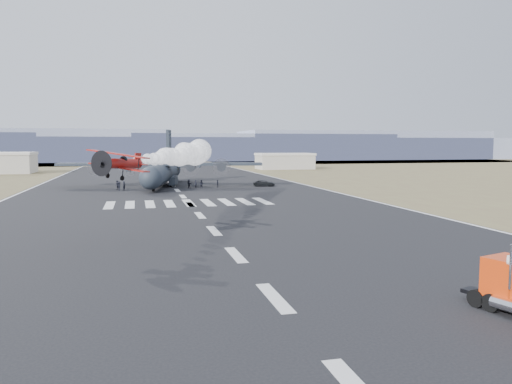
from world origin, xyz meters
name	(u,v)px	position (x,y,z in m)	size (l,w,h in m)	color
ground	(275,298)	(0.00, 0.00, 0.00)	(500.00, 500.00, 0.00)	black
scrub_far	(152,162)	(0.00, 230.00, 0.00)	(500.00, 80.00, 0.00)	brown
runway_markings	(183,197)	(0.00, 60.00, 0.01)	(60.00, 260.00, 0.01)	silver
ridge_seg_c	(26,146)	(-65.00, 260.00, 8.50)	(150.00, 50.00, 17.00)	gray
ridge_seg_d	(150,149)	(0.00, 260.00, 6.50)	(150.00, 50.00, 13.00)	gray
ridge_seg_e	(262,147)	(65.00, 260.00, 7.50)	(150.00, 50.00, 15.00)	gray
ridge_seg_f	(362,145)	(130.00, 260.00, 8.50)	(150.00, 50.00, 17.00)	gray
ridge_seg_g	(454,148)	(195.00, 260.00, 6.50)	(150.00, 50.00, 13.00)	gray
hangar_right	(285,161)	(46.00, 150.00, 3.01)	(20.50, 12.50, 5.90)	#ACA699
aerobatic_biplane	(121,163)	(-9.32, 18.63, 7.54)	(6.27, 5.89, 2.73)	#A70B1B
smoke_trail	(190,154)	(-0.12, 46.77, 7.81)	(12.95, 34.77, 3.96)	white
transport_aircraft	(162,171)	(-2.29, 83.69, 3.27)	(43.87, 35.93, 12.70)	#222834
support_vehicle	(264,183)	(19.45, 77.71, 0.67)	(2.21, 4.79, 1.33)	black
crew_a	(196,184)	(4.34, 77.50, 0.82)	(0.60, 0.49, 1.63)	black
crew_b	(201,184)	(5.34, 75.98, 0.87)	(0.85, 0.52, 1.75)	black
crew_c	(119,186)	(-11.34, 73.85, 0.93)	(1.20, 0.56, 1.85)	black
crew_d	(218,184)	(9.03, 77.49, 0.80)	(0.93, 0.48, 1.59)	black
crew_e	(150,184)	(-5.19, 77.85, 0.94)	(0.92, 0.57, 1.89)	black
crew_f	(189,184)	(2.83, 76.99, 0.91)	(1.70, 0.55, 1.83)	black
crew_g	(124,186)	(-10.34, 74.48, 0.93)	(0.68, 0.56, 1.86)	black
crew_h	(117,185)	(-11.73, 76.65, 0.92)	(0.90, 0.55, 1.85)	black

